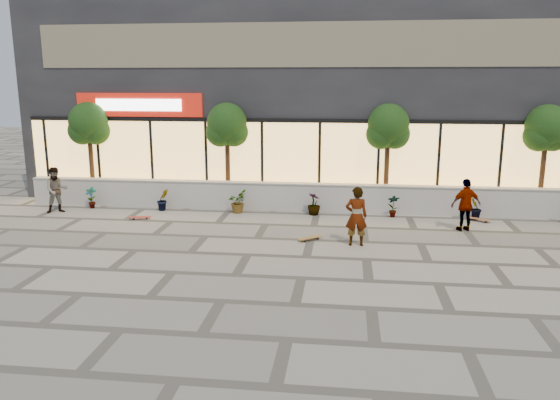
# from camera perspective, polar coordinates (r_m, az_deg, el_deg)

# --- Properties ---
(ground) EXTENTS (80.00, 80.00, 0.00)m
(ground) POSITION_cam_1_polar(r_m,az_deg,el_deg) (13.50, 2.24, -8.15)
(ground) COLOR #A59F8F
(ground) RESTS_ON ground
(planter_wall) EXTENTS (22.00, 0.42, 1.04)m
(planter_wall) POSITION_cam_1_polar(r_m,az_deg,el_deg) (20.07, 3.95, 0.27)
(planter_wall) COLOR beige
(planter_wall) RESTS_ON ground
(retail_building) EXTENTS (24.00, 9.17, 8.50)m
(retail_building) POSITION_cam_1_polar(r_m,az_deg,el_deg) (25.10, 4.78, 11.27)
(retail_building) COLOR black
(retail_building) RESTS_ON ground
(shrub_a) EXTENTS (0.43, 0.29, 0.81)m
(shrub_a) POSITION_cam_1_polar(r_m,az_deg,el_deg) (21.73, -19.13, 0.23)
(shrub_a) COLOR #153410
(shrub_a) RESTS_ON ground
(shrub_b) EXTENTS (0.57, 0.57, 0.81)m
(shrub_b) POSITION_cam_1_polar(r_m,az_deg,el_deg) (20.66, -12.14, 0.04)
(shrub_b) COLOR #153410
(shrub_b) RESTS_ON ground
(shrub_c) EXTENTS (0.68, 0.77, 0.81)m
(shrub_c) POSITION_cam_1_polar(r_m,az_deg,el_deg) (19.92, -4.50, -0.17)
(shrub_c) COLOR #153410
(shrub_c) RESTS_ON ground
(shrub_d) EXTENTS (0.64, 0.64, 0.81)m
(shrub_d) POSITION_cam_1_polar(r_m,az_deg,el_deg) (19.56, 3.56, -0.39)
(shrub_d) COLOR #153410
(shrub_d) RESTS_ON ground
(shrub_e) EXTENTS (0.46, 0.35, 0.81)m
(shrub_e) POSITION_cam_1_polar(r_m,az_deg,el_deg) (19.60, 11.76, -0.61)
(shrub_e) COLOR #153410
(shrub_e) RESTS_ON ground
(shrub_f) EXTENTS (0.55, 0.57, 0.81)m
(shrub_f) POSITION_cam_1_polar(r_m,az_deg,el_deg) (20.04, 19.76, -0.81)
(shrub_f) COLOR #153410
(shrub_f) RESTS_ON ground
(tree_west) EXTENTS (1.60, 1.50, 3.92)m
(tree_west) POSITION_cam_1_polar(r_m,az_deg,el_deg) (22.70, -19.36, 7.31)
(tree_west) COLOR #402817
(tree_west) RESTS_ON ground
(tree_midwest) EXTENTS (1.60, 1.50, 3.92)m
(tree_midwest) POSITION_cam_1_polar(r_m,az_deg,el_deg) (20.87, -5.57, 7.55)
(tree_midwest) COLOR #402817
(tree_midwest) RESTS_ON ground
(tree_mideast) EXTENTS (1.60, 1.50, 3.92)m
(tree_mideast) POSITION_cam_1_polar(r_m,az_deg,el_deg) (20.42, 11.24, 7.27)
(tree_mideast) COLOR #402817
(tree_mideast) RESTS_ON ground
(tree_east) EXTENTS (1.60, 1.50, 3.92)m
(tree_east) POSITION_cam_1_polar(r_m,az_deg,el_deg) (21.53, 26.09, 6.50)
(tree_east) COLOR #402817
(tree_east) RESTS_ON ground
(skater_center) EXTENTS (0.67, 0.46, 1.75)m
(skater_center) POSITION_cam_1_polar(r_m,az_deg,el_deg) (15.98, 7.97, -1.69)
(skater_center) COLOR silver
(skater_center) RESTS_ON ground
(skater_left) EXTENTS (1.03, 0.97, 1.67)m
(skater_left) POSITION_cam_1_polar(r_m,az_deg,el_deg) (21.36, -22.31, 0.96)
(skater_left) COLOR tan
(skater_left) RESTS_ON ground
(skater_right_near) EXTENTS (1.07, 0.69, 1.70)m
(skater_right_near) POSITION_cam_1_polar(r_m,az_deg,el_deg) (18.35, 18.85, -0.49)
(skater_right_near) COLOR silver
(skater_right_near) RESTS_ON ground
(skateboard_center) EXTENTS (0.74, 0.69, 0.10)m
(skateboard_center) POSITION_cam_1_polar(r_m,az_deg,el_deg) (16.53, 3.13, -3.97)
(skateboard_center) COLOR brown
(skateboard_center) RESTS_ON ground
(skateboard_left) EXTENTS (0.75, 0.36, 0.09)m
(skateboard_left) POSITION_cam_1_polar(r_m,az_deg,el_deg) (19.59, -14.40, -1.75)
(skateboard_left) COLOR #B02821
(skateboard_left) RESTS_ON ground
(skateboard_right_near) EXTENTS (0.81, 0.63, 0.10)m
(skateboard_right_near) POSITION_cam_1_polar(r_m,az_deg,el_deg) (19.89, 20.02, -1.88)
(skateboard_right_near) COLOR #9C5D33
(skateboard_right_near) RESTS_ON ground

